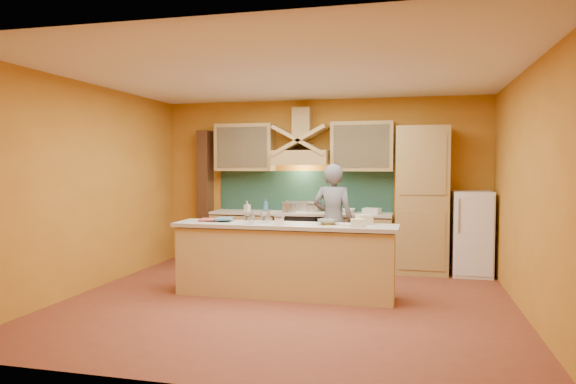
% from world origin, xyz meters
% --- Properties ---
extents(floor, '(5.50, 5.00, 0.01)m').
position_xyz_m(floor, '(0.00, 0.00, 0.00)').
color(floor, brown).
rests_on(floor, ground).
extents(ceiling, '(5.50, 5.00, 0.01)m').
position_xyz_m(ceiling, '(0.00, 0.00, 2.80)').
color(ceiling, white).
rests_on(ceiling, wall_back).
extents(wall_back, '(5.50, 0.02, 2.80)m').
position_xyz_m(wall_back, '(0.00, 2.50, 1.40)').
color(wall_back, '#C07E25').
rests_on(wall_back, floor).
extents(wall_front, '(5.50, 0.02, 2.80)m').
position_xyz_m(wall_front, '(0.00, -2.50, 1.40)').
color(wall_front, '#C07E25').
rests_on(wall_front, floor).
extents(wall_left, '(0.02, 5.00, 2.80)m').
position_xyz_m(wall_left, '(-2.75, 0.00, 1.40)').
color(wall_left, '#C07E25').
rests_on(wall_left, floor).
extents(wall_right, '(0.02, 5.00, 2.80)m').
position_xyz_m(wall_right, '(2.75, 0.00, 1.40)').
color(wall_right, '#C07E25').
rests_on(wall_right, floor).
extents(base_cabinet_left, '(1.10, 0.60, 0.86)m').
position_xyz_m(base_cabinet_left, '(-1.25, 2.20, 0.43)').
color(base_cabinet_left, tan).
rests_on(base_cabinet_left, floor).
extents(base_cabinet_right, '(1.10, 0.60, 0.86)m').
position_xyz_m(base_cabinet_right, '(0.65, 2.20, 0.43)').
color(base_cabinet_right, tan).
rests_on(base_cabinet_right, floor).
extents(counter_top, '(3.00, 0.62, 0.04)m').
position_xyz_m(counter_top, '(-0.30, 2.20, 0.90)').
color(counter_top, beige).
rests_on(counter_top, base_cabinet_left).
extents(stove, '(0.60, 0.58, 0.90)m').
position_xyz_m(stove, '(-0.30, 2.20, 0.45)').
color(stove, black).
rests_on(stove, floor).
extents(backsplash, '(3.00, 0.03, 0.70)m').
position_xyz_m(backsplash, '(-0.30, 2.48, 1.25)').
color(backsplash, '#19392D').
rests_on(backsplash, wall_back).
extents(range_hood, '(0.92, 0.50, 0.24)m').
position_xyz_m(range_hood, '(-0.30, 2.25, 1.82)').
color(range_hood, tan).
rests_on(range_hood, wall_back).
extents(hood_chimney, '(0.30, 0.30, 0.50)m').
position_xyz_m(hood_chimney, '(-0.30, 2.35, 2.40)').
color(hood_chimney, tan).
rests_on(hood_chimney, wall_back).
extents(upper_cabinet_left, '(1.00, 0.35, 0.80)m').
position_xyz_m(upper_cabinet_left, '(-1.30, 2.33, 2.00)').
color(upper_cabinet_left, tan).
rests_on(upper_cabinet_left, wall_back).
extents(upper_cabinet_right, '(1.00, 0.35, 0.80)m').
position_xyz_m(upper_cabinet_right, '(0.70, 2.33, 2.00)').
color(upper_cabinet_right, tan).
rests_on(upper_cabinet_right, wall_back).
extents(pantry_column, '(0.80, 0.60, 2.30)m').
position_xyz_m(pantry_column, '(1.65, 2.20, 1.15)').
color(pantry_column, tan).
rests_on(pantry_column, floor).
extents(fridge, '(0.58, 0.60, 1.30)m').
position_xyz_m(fridge, '(2.40, 2.20, 0.65)').
color(fridge, white).
rests_on(fridge, floor).
extents(trim_column_left, '(0.20, 0.30, 2.30)m').
position_xyz_m(trim_column_left, '(-2.05, 2.35, 1.15)').
color(trim_column_left, '#472816').
rests_on(trim_column_left, floor).
extents(island_body, '(2.80, 0.55, 0.88)m').
position_xyz_m(island_body, '(-0.10, 0.30, 0.44)').
color(island_body, tan).
rests_on(island_body, floor).
extents(island_top, '(2.90, 0.62, 0.05)m').
position_xyz_m(island_top, '(-0.10, 0.30, 0.92)').
color(island_top, beige).
rests_on(island_top, island_body).
extents(person, '(0.68, 0.50, 1.72)m').
position_xyz_m(person, '(0.35, 1.56, 0.86)').
color(person, slate).
rests_on(person, floor).
extents(pot_large, '(0.30, 0.30, 0.18)m').
position_xyz_m(pot_large, '(-0.48, 2.12, 0.99)').
color(pot_large, '#AFAEB5').
rests_on(pot_large, stove).
extents(pot_small, '(0.21, 0.21, 0.14)m').
position_xyz_m(pot_small, '(-0.12, 2.33, 0.97)').
color(pot_small, silver).
rests_on(pot_small, stove).
extents(soap_bottle_a, '(0.11, 0.11, 0.18)m').
position_xyz_m(soap_bottle_a, '(-1.16, 2.00, 1.01)').
color(soap_bottle_a, beige).
rests_on(soap_bottle_a, counter_top).
extents(soap_bottle_b, '(0.09, 0.09, 0.22)m').
position_xyz_m(soap_bottle_b, '(-0.89, 2.16, 1.03)').
color(soap_bottle_b, '#376799').
rests_on(soap_bottle_b, counter_top).
extents(bowl_back, '(0.23, 0.23, 0.06)m').
position_xyz_m(bowl_back, '(0.49, 2.34, 0.95)').
color(bowl_back, white).
rests_on(bowl_back, counter_top).
extents(dish_rack, '(0.30, 0.27, 0.09)m').
position_xyz_m(dish_rack, '(0.88, 2.17, 0.97)').
color(dish_rack, silver).
rests_on(dish_rack, counter_top).
extents(book_lower, '(0.27, 0.33, 0.03)m').
position_xyz_m(book_lower, '(-1.29, 0.36, 0.96)').
color(book_lower, '#A8483C').
rests_on(book_lower, island_top).
extents(book_upper, '(0.27, 0.33, 0.02)m').
position_xyz_m(book_upper, '(-1.06, 0.36, 0.98)').
color(book_upper, '#3F6B8B').
rests_on(book_upper, island_top).
extents(jar_large, '(0.13, 0.13, 0.16)m').
position_xyz_m(jar_large, '(-0.37, 0.36, 1.02)').
color(jar_large, white).
rests_on(jar_large, island_top).
extents(jar_small, '(0.14, 0.14, 0.14)m').
position_xyz_m(jar_small, '(-0.52, 0.14, 1.02)').
color(jar_small, silver).
rests_on(jar_small, island_top).
extents(kitchen_scale, '(0.13, 0.13, 0.09)m').
position_xyz_m(kitchen_scale, '(-0.13, 0.14, 0.99)').
color(kitchen_scale, white).
rests_on(kitchen_scale, island_top).
extents(mixing_bowl, '(0.34, 0.34, 0.06)m').
position_xyz_m(mixing_bowl, '(0.45, 0.35, 0.98)').
color(mixing_bowl, silver).
rests_on(mixing_bowl, island_top).
extents(cloth, '(0.29, 0.24, 0.02)m').
position_xyz_m(cloth, '(0.80, 0.28, 0.95)').
color(cloth, beige).
rests_on(cloth, island_top).
extents(grocery_bag_a, '(0.23, 0.22, 0.12)m').
position_xyz_m(grocery_bag_a, '(0.91, 0.48, 1.01)').
color(grocery_bag_a, beige).
rests_on(grocery_bag_a, island_top).
extents(grocery_bag_b, '(0.17, 0.14, 0.10)m').
position_xyz_m(grocery_bag_b, '(0.85, 0.15, 0.99)').
color(grocery_bag_b, '#EBE9C1').
rests_on(grocery_bag_b, island_top).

